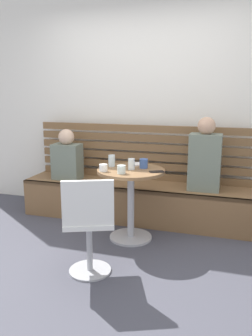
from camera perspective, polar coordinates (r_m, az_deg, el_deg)
The scene contains 15 objects.
ground at distance 3.16m, azimuth -4.65°, elevation -15.95°, with size 8.00×8.00×0.00m, color #42424C.
back_wall at distance 4.33m, azimuth 3.26°, elevation 11.91°, with size 5.20×0.10×2.90m, color white.
booth_bench at distance 4.11m, azimuth 1.54°, elevation -5.54°, with size 2.70×0.52×0.44m.
booth_backrest at distance 4.20m, azimuth 2.48°, elevation 2.68°, with size 2.65×0.04×0.67m.
cafe_table at distance 3.50m, azimuth 0.81°, elevation -3.76°, with size 0.68×0.68×0.74m.
white_chair at distance 2.84m, azimuth -6.19°, elevation -9.05°, with size 0.52×0.52×0.85m.
person_adult at distance 3.82m, azimuth 12.94°, elevation 1.66°, with size 0.34×0.22×0.80m.
person_child_left at distance 4.27m, azimuth -9.73°, elevation 1.74°, with size 0.34×0.22×0.62m.
cup_water_clear at distance 3.43m, azimuth 0.90°, elevation 0.66°, with size 0.07×0.07×0.11m, color white.
cup_ceramic_white at distance 3.36m, azimuth -3.77°, elevation 0.04°, with size 0.08×0.08×0.07m, color white.
cup_glass_short at distance 3.27m, azimuth -0.78°, elevation -0.24°, with size 0.08×0.08×0.08m, color silver.
cup_glass_tall at distance 3.57m, azimuth -2.38°, elevation 1.22°, with size 0.07×0.07×0.12m, color silver.
cup_mug_blue at distance 3.50m, azimuth 2.94°, elevation 0.75°, with size 0.08×0.08×0.10m, color #3D5B9E.
plate_small at distance 3.66m, azimuth 1.68°, elevation 0.66°, with size 0.17×0.17×0.01m, color white.
phone_on_table at distance 3.35m, azimuth 5.11°, elevation -0.60°, with size 0.07×0.14×0.01m, color black.
Camera 1 is at (1.06, -2.56, 1.52)m, focal length 36.81 mm.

